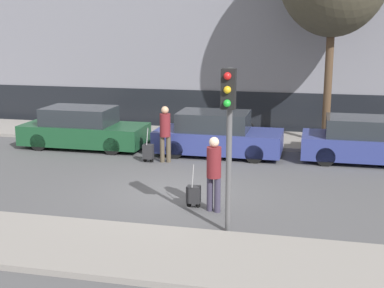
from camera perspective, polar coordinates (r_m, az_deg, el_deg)
name	(u,v)px	position (r m, az deg, el deg)	size (l,w,h in m)	color
ground_plane	(175,194)	(14.00, -1.81, -5.37)	(80.00, 80.00, 0.00)	#4C4C4F
sidewalk_near	(125,250)	(10.63, -7.11, -11.12)	(28.00, 2.50, 0.12)	gray
sidewalk_far	(222,138)	(20.60, 3.21, 0.67)	(28.00, 3.00, 0.12)	gray
parked_car_0	(83,129)	(19.50, -11.53, 1.60)	(4.41, 1.85, 1.45)	#194728
parked_car_1	(217,135)	(18.03, 2.69, 0.96)	(4.24, 1.83, 1.47)	navy
parked_car_2	(364,141)	(17.96, 17.92, 0.27)	(4.01, 1.85, 1.44)	navy
pedestrian_left	(165,130)	(16.97, -2.88, 1.46)	(0.34, 0.34, 1.81)	#4C4233
trolley_left	(148,152)	(17.15, -4.69, -0.81)	(0.34, 0.29, 1.12)	#262628
pedestrian_right	(214,169)	(12.46, 2.35, -2.73)	(0.34, 0.34, 1.80)	#383347
trolley_right	(193,195)	(12.92, 0.16, -5.41)	(0.34, 0.29, 1.07)	#262628
traffic_light	(229,118)	(10.79, 3.93, 2.82)	(0.28, 0.47, 3.48)	#515154
parked_bicycle	(232,129)	(20.09, 4.25, 1.61)	(1.77, 0.06, 0.96)	black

